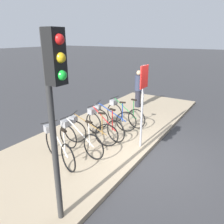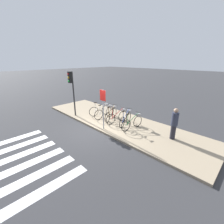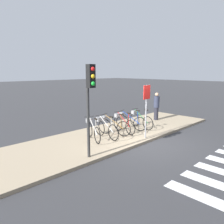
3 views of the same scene
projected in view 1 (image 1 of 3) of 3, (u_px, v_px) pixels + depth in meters
ground_plane at (144, 158)px, 6.02m from camera, size 120.00×120.00×0.00m
sidewalk at (93, 141)px, 6.89m from camera, size 12.20×3.51×0.12m
parked_bicycle_0 at (57, 145)px, 5.52m from camera, size 0.69×1.60×1.04m
parked_bicycle_1 at (78, 137)px, 5.94m from camera, size 0.46×1.68×1.04m
parked_bicycle_2 at (88, 130)px, 6.40m from camera, size 0.65×1.62×1.04m
parked_bicycle_3 at (102, 123)px, 6.90m from camera, size 0.48×1.67×1.04m
parked_bicycle_4 at (110, 117)px, 7.43m from camera, size 0.60×1.64×1.04m
parked_bicycle_5 at (123, 113)px, 7.88m from camera, size 0.46×1.68×1.04m
pedestrian at (138, 88)px, 9.75m from camera, size 0.34×0.34×1.66m
traffic_light at (55, 93)px, 3.10m from camera, size 0.24×0.40×3.17m
sign_post at (143, 93)px, 5.89m from camera, size 0.44×0.07×2.35m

